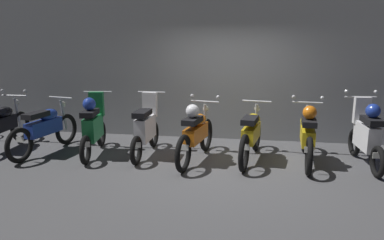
% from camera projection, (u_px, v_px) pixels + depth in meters
% --- Properties ---
extents(ground_plane, '(80.00, 80.00, 0.00)m').
position_uv_depth(ground_plane, '(222.00, 166.00, 6.68)').
color(ground_plane, '#4C4C4F').
extents(back_wall, '(16.98, 0.30, 3.08)m').
position_uv_depth(back_wall, '(230.00, 69.00, 8.27)').
color(back_wall, gray).
rests_on(back_wall, ground).
extents(motorbike_slot_0, '(0.59, 1.95, 1.15)m').
position_uv_depth(motorbike_slot_0, '(1.00, 125.00, 7.60)').
color(motorbike_slot_0, black).
rests_on(motorbike_slot_0, ground).
extents(motorbike_slot_1, '(0.61, 1.93, 1.03)m').
position_uv_depth(motorbike_slot_1, '(45.00, 128.00, 7.37)').
color(motorbike_slot_1, black).
rests_on(motorbike_slot_1, ground).
extents(motorbike_slot_2, '(0.56, 1.68, 1.18)m').
position_uv_depth(motorbike_slot_2, '(93.00, 126.00, 7.23)').
color(motorbike_slot_2, black).
rests_on(motorbike_slot_2, ground).
extents(motorbike_slot_3, '(0.56, 1.68, 1.18)m').
position_uv_depth(motorbike_slot_3, '(146.00, 128.00, 7.22)').
color(motorbike_slot_3, black).
rests_on(motorbike_slot_3, ground).
extents(motorbike_slot_4, '(0.61, 1.94, 1.15)m').
position_uv_depth(motorbike_slot_4, '(196.00, 133.00, 6.88)').
color(motorbike_slot_4, black).
rests_on(motorbike_slot_4, ground).
extents(motorbike_slot_5, '(0.58, 1.94, 1.03)m').
position_uv_depth(motorbike_slot_5, '(251.00, 134.00, 6.93)').
color(motorbike_slot_5, black).
rests_on(motorbike_slot_5, ground).
extents(motorbike_slot_6, '(0.59, 1.95, 1.15)m').
position_uv_depth(motorbike_slot_6, '(307.00, 134.00, 6.76)').
color(motorbike_slot_6, black).
rests_on(motorbike_slot_6, ground).
extents(motorbike_slot_7, '(0.59, 1.68, 1.29)m').
position_uv_depth(motorbike_slot_7, '(366.00, 134.00, 6.60)').
color(motorbike_slot_7, black).
rests_on(motorbike_slot_7, ground).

